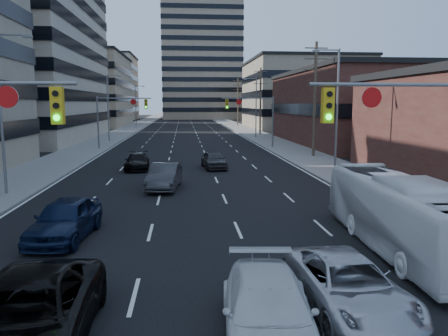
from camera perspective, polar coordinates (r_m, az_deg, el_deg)
name	(u,v)px	position (r m, az deg, el deg)	size (l,w,h in m)	color
road_surface	(185,121)	(135.51, -5.14, 6.19)	(18.00, 300.00, 0.02)	black
sidewalk_left	(147,120)	(135.96, -10.02, 6.13)	(5.00, 300.00, 0.15)	slate
sidewalk_right	(222,120)	(136.03, -0.26, 6.26)	(5.00, 300.00, 0.15)	slate
office_left_far	(81,91)	(108.05, -18.16, 9.49)	(20.00, 30.00, 16.00)	gray
storefront_right_mid	(371,109)	(60.54, 18.64, 7.31)	(20.00, 30.00, 9.00)	#472119
office_right_far	(301,95)	(96.81, 10.06, 9.36)	(22.00, 28.00, 14.00)	gray
apartment_tower	(201,34)	(157.35, -3.03, 17.11)	(26.00, 26.00, 58.00)	gray
bg_block_left	(97,88)	(148.08, -16.27, 9.95)	(24.00, 24.00, 20.00)	#ADA089
bg_block_right	(287,101)	(139.23, 8.27, 8.66)	(22.00, 22.00, 12.00)	gray
signal_near_right	(428,131)	(15.56, 25.10, 4.37)	(6.59, 0.33, 6.00)	slate
signal_far_left	(118,112)	(50.94, -13.62, 7.17)	(6.09, 0.33, 6.00)	slate
signal_far_right	(253,111)	(51.05, 3.85, 7.38)	(6.09, 0.33, 6.00)	slate
utility_pole_block	(315,98)	(43.28, 11.78, 9.00)	(2.20, 0.28, 11.00)	#4C3D2D
utility_pole_midblock	(260,100)	(72.51, 4.78, 8.84)	(2.20, 0.28, 11.00)	#4C3D2D
utility_pole_distant	(238,101)	(102.19, 1.82, 8.74)	(2.20, 0.28, 11.00)	#4C3D2D
streetlight_left_near	(3,106)	(27.29, -26.89, 7.19)	(2.03, 0.22, 9.00)	slate
streetlight_left_mid	(109,105)	(61.22, -14.78, 8.00)	(2.03, 0.22, 9.00)	slate
streetlight_left_far	(137,104)	(95.92, -11.35, 8.17)	(2.03, 0.22, 9.00)	slate
streetlight_right_near	(335,106)	(32.25, 14.30, 7.88)	(2.03, 0.22, 9.00)	slate
streetlight_right_far	(255,105)	(66.28, 4.08, 8.27)	(2.03, 0.22, 9.00)	slate
black_pickup	(27,317)	(10.52, -24.35, -17.28)	(2.59, 5.62, 1.56)	black
white_van	(268,312)	(10.05, 5.80, -18.22)	(2.00, 4.91, 1.43)	silver
silver_suv	(347,285)	(11.81, 15.82, -14.49)	(2.25, 4.88, 1.36)	#B5B5BA
transit_bus	(400,214)	(16.78, 22.01, -5.54)	(2.26, 9.64, 2.69)	white
sedan_blue	(65,219)	(18.02, -20.05, -6.28)	(1.89, 4.69, 1.60)	black
sedan_grey_center	(165,176)	(27.02, -7.77, -1.10)	(1.65, 4.73, 1.56)	#343437
sedan_black_far	(137,161)	(35.33, -11.28, 0.85)	(1.83, 4.50, 1.31)	black
sedan_grey_right	(214,160)	(35.23, -1.34, 1.10)	(1.70, 4.23, 1.44)	#303032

